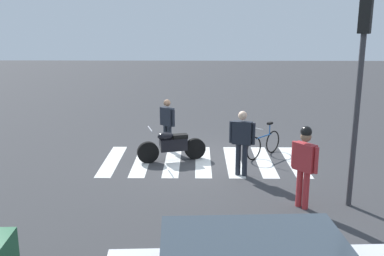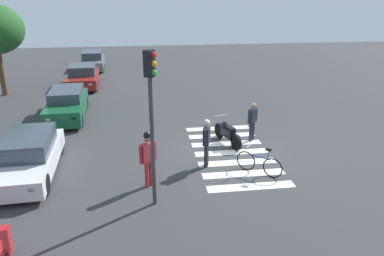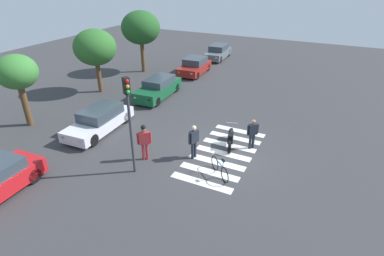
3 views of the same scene
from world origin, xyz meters
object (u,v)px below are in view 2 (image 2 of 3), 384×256
pedestrian_bystander (148,155)px  car_grey_coupe (93,61)px  officer_by_motorcycle (252,119)px  car_maroon_wagon (83,77)px  police_motorcycle (228,133)px  officer_on_foot (207,140)px  car_green_compact (67,104)px  car_white_van (28,156)px  traffic_light_pole (152,106)px  leaning_bicycle (259,163)px

pedestrian_bystander → car_grey_coupe: size_ratio=0.44×
officer_by_motorcycle → car_maroon_wagon: bearing=38.5°
police_motorcycle → officer_on_foot: officer_on_foot is taller
police_motorcycle → officer_by_motorcycle: 1.20m
officer_on_foot → officer_by_motorcycle: 3.14m
car_green_compact → car_maroon_wagon: 6.26m
pedestrian_bystander → car_green_compact: (7.47, 3.83, -0.43)m
police_motorcycle → officer_by_motorcycle: bearing=-79.4°
car_white_van → car_maroon_wagon: bearing=-0.7°
car_green_compact → car_maroon_wagon: car_maroon_wagon is taller
car_green_compact → traffic_light_pole: 9.73m
leaning_bicycle → traffic_light_pole: 4.70m
police_motorcycle → officer_on_foot: 2.35m
leaning_bicycle → pedestrian_bystander: (-0.33, 3.77, 0.72)m
officer_on_foot → pedestrian_bystander: bearing=119.5°
car_white_van → car_grey_coupe: bearing=-0.3°
leaning_bicycle → traffic_light_pole: size_ratio=0.28×
officer_on_foot → car_white_van: officer_on_foot is taller
car_green_compact → police_motorcycle: bearing=-121.6°
leaning_bicycle → officer_on_foot: bearing=63.7°
officer_on_foot → pedestrian_bystander: (-1.17, 2.07, 0.08)m
officer_by_motorcycle → pedestrian_bystander: (-3.30, 4.37, 0.17)m
car_maroon_wagon → traffic_light_pole: traffic_light_pole is taller
officer_on_foot → car_green_compact: officer_on_foot is taller
leaning_bicycle → traffic_light_pole: traffic_light_pole is taller
leaning_bicycle → officer_by_motorcycle: officer_by_motorcycle is taller
leaning_bicycle → car_grey_coupe: 20.67m
leaning_bicycle → traffic_light_pole: bearing=111.6°
officer_on_foot → car_grey_coupe: 19.30m
car_white_van → traffic_light_pole: bearing=-121.3°
leaning_bicycle → officer_on_foot: (0.84, 1.70, 0.63)m
pedestrian_bystander → car_white_van: size_ratio=0.41×
leaning_bicycle → pedestrian_bystander: bearing=95.0°
police_motorcycle → traffic_light_pole: 5.84m
officer_by_motorcycle → pedestrian_bystander: size_ratio=0.87×
police_motorcycle → traffic_light_pole: traffic_light_pole is taller
police_motorcycle → car_grey_coupe: (16.40, 7.25, 0.21)m
pedestrian_bystander → car_grey_coupe: bearing=11.5°
car_white_van → car_maroon_wagon: car_maroon_wagon is taller
car_white_van → traffic_light_pole: (-2.55, -4.20, 2.37)m
car_maroon_wagon → car_green_compact: bearing=-179.2°
leaning_bicycle → traffic_light_pole: (-1.43, 3.62, 2.63)m
police_motorcycle → officer_by_motorcycle: size_ratio=1.22×
police_motorcycle → car_grey_coupe: size_ratio=0.47×
car_grey_coupe → leaning_bicycle: bearing=-158.0°
leaning_bicycle → car_maroon_wagon: size_ratio=0.32×
officer_on_foot → car_grey_coupe: (18.33, 6.03, -0.36)m
police_motorcycle → car_maroon_wagon: 12.84m
car_green_compact → car_maroon_wagon: (6.26, 0.08, -0.01)m
police_motorcycle → pedestrian_bystander: size_ratio=1.07×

